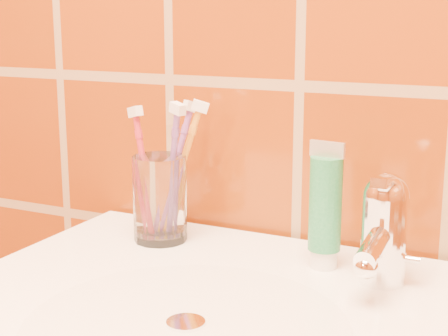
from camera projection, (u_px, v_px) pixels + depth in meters
The scene contains 7 objects.
glass_tumbler at pixel (160, 199), 0.85m from camera, with size 0.07×0.07×0.11m, color white.
toothpaste_tube at pixel (325, 209), 0.76m from camera, with size 0.04×0.04×0.14m.
faucet at pixel (384, 226), 0.71m from camera, with size 0.05×0.11×0.12m.
toothbrush_0 at pixel (172, 173), 0.84m from camera, with size 0.05×0.04×0.18m, color #714493, non-canonical shape.
toothbrush_1 at pixel (180, 171), 0.85m from camera, with size 0.07×0.05×0.18m, color orange, non-canonical shape.
toothbrush_2 at pixel (145, 174), 0.85m from camera, with size 0.06×0.04×0.17m, color #A72336, non-canonical shape.
toothbrush_3 at pixel (174, 170), 0.87m from camera, with size 0.05×0.07×0.18m, color #804492, non-canonical shape.
Camera 1 is at (0.28, 0.41, 1.13)m, focal length 55.00 mm.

